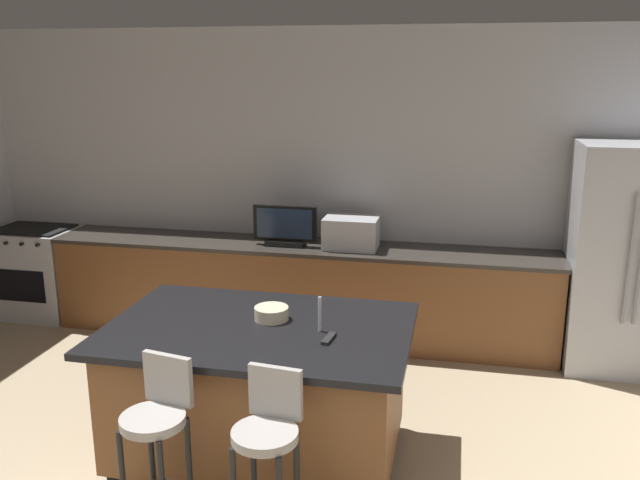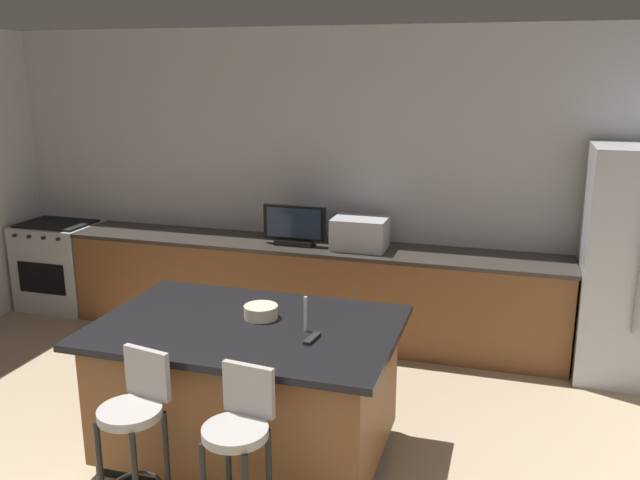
% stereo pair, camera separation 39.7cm
% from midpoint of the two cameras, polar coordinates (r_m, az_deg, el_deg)
% --- Properties ---
extents(wall_back, '(6.92, 0.12, 2.82)m').
position_cam_midpoint_polar(wall_back, '(6.33, 2.05, 5.02)').
color(wall_back, '#BCBCC1').
rests_on(wall_back, ground_plane).
extents(counter_back, '(4.67, 0.62, 0.89)m').
position_cam_midpoint_polar(counter_back, '(6.22, 0.79, -4.35)').
color(counter_back, brown).
rests_on(counter_back, ground_plane).
extents(kitchen_island, '(1.89, 1.26, 0.91)m').
position_cam_midpoint_polar(kitchen_island, '(4.38, -3.52, -12.65)').
color(kitchen_island, black).
rests_on(kitchen_island, ground_plane).
extents(refrigerator, '(0.84, 0.75, 1.89)m').
position_cam_midpoint_polar(refrigerator, '(5.92, 27.33, -1.99)').
color(refrigerator, '#B7BABF').
rests_on(refrigerator, ground_plane).
extents(range_oven, '(0.78, 0.63, 0.91)m').
position_cam_midpoint_polar(range_oven, '(7.41, -19.97, -2.05)').
color(range_oven, '#B7BABF').
rests_on(range_oven, ground_plane).
extents(microwave, '(0.48, 0.36, 0.28)m').
position_cam_midpoint_polar(microwave, '(5.94, 5.37, 0.56)').
color(microwave, '#B7BABF').
rests_on(microwave, counter_back).
extents(tv_monitor, '(0.58, 0.16, 0.37)m').
position_cam_midpoint_polar(tv_monitor, '(6.03, -0.32, 1.12)').
color(tv_monitor, black).
rests_on(tv_monitor, counter_back).
extents(sink_faucet_back, '(0.02, 0.02, 0.24)m').
position_cam_midpoint_polar(sink_faucet_back, '(6.19, -0.22, 1.02)').
color(sink_faucet_back, '#B2B2B7').
rests_on(sink_faucet_back, counter_back).
extents(sink_faucet_island, '(0.02, 0.02, 0.22)m').
position_cam_midpoint_polar(sink_faucet_island, '(4.04, 1.58, -6.39)').
color(sink_faucet_island, '#B2B2B7').
rests_on(sink_faucet_island, kitchen_island).
extents(bar_stool_left, '(0.34, 0.36, 1.01)m').
position_cam_midpoint_polar(bar_stool_left, '(3.77, -12.57, -15.34)').
color(bar_stool_left, gray).
rests_on(bar_stool_left, ground_plane).
extents(bar_stool_right, '(0.34, 0.35, 0.99)m').
position_cam_midpoint_polar(bar_stool_right, '(3.56, -3.66, -17.18)').
color(bar_stool_right, gray).
rests_on(bar_stool_right, ground_plane).
extents(fruit_bowl, '(0.22, 0.22, 0.08)m').
position_cam_midpoint_polar(fruit_bowl, '(4.27, -2.43, -6.20)').
color(fruit_bowl, beige).
rests_on(fruit_bowl, kitchen_island).
extents(cell_phone, '(0.13, 0.17, 0.01)m').
position_cam_midpoint_polar(cell_phone, '(4.42, -2.47, -5.99)').
color(cell_phone, black).
rests_on(cell_phone, kitchen_island).
extents(tv_remote, '(0.06, 0.17, 0.02)m').
position_cam_midpoint_polar(tv_remote, '(3.95, 2.23, -8.48)').
color(tv_remote, black).
rests_on(tv_remote, kitchen_island).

